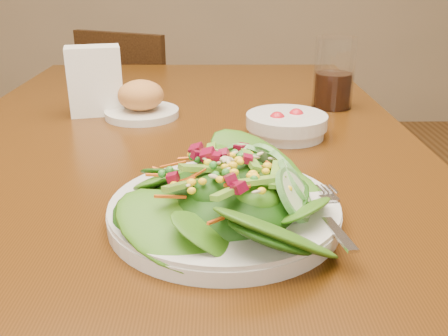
# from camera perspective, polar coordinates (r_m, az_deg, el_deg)

# --- Properties ---
(dining_table) EXTENTS (0.90, 1.40, 0.75)m
(dining_table) POSITION_cam_1_polar(r_m,az_deg,el_deg) (0.99, -5.13, -1.75)
(dining_table) COLOR #4A260A
(dining_table) RESTS_ON ground_plane
(chair_far) EXTENTS (0.51, 0.51, 0.83)m
(chair_far) POSITION_cam_1_polar(r_m,az_deg,el_deg) (2.01, -9.30, 4.36)
(chair_far) COLOR #3C230F
(chair_far) RESTS_ON ground_plane
(salad_plate) EXTENTS (0.30, 0.29, 0.08)m
(salad_plate) POSITION_cam_1_polar(r_m,az_deg,el_deg) (0.63, 0.94, -3.36)
(salad_plate) COLOR silver
(salad_plate) RESTS_ON dining_table
(bread_plate) EXTENTS (0.16, 0.16, 0.08)m
(bread_plate) POSITION_cam_1_polar(r_m,az_deg,el_deg) (1.07, -9.43, 7.44)
(bread_plate) COLOR silver
(bread_plate) RESTS_ON dining_table
(tomato_bowl) EXTENTS (0.15, 0.15, 0.05)m
(tomato_bowl) POSITION_cam_1_polar(r_m,az_deg,el_deg) (0.94, 7.15, 4.91)
(tomato_bowl) COLOR silver
(tomato_bowl) RESTS_ON dining_table
(drinking_glass) EXTENTS (0.09, 0.09, 0.16)m
(drinking_glass) POSITION_cam_1_polar(r_m,az_deg,el_deg) (1.15, 12.42, 10.02)
(drinking_glass) COLOR silver
(drinking_glass) RESTS_ON dining_table
(napkin_holder) EXTENTS (0.12, 0.09, 0.14)m
(napkin_holder) POSITION_cam_1_polar(r_m,az_deg,el_deg) (1.10, -14.55, 9.83)
(napkin_holder) COLOR white
(napkin_holder) RESTS_ON dining_table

